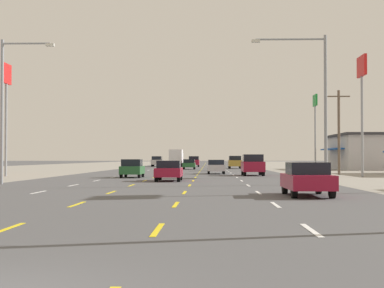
% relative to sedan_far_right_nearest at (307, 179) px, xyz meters
% --- Properties ---
extents(ground_plane, '(572.00, 572.00, 0.00)m').
position_rel_sedan_far_right_nearest_xyz_m(ground_plane, '(-7.16, 46.46, -0.76)').
color(ground_plane, '#4C4C4F').
extents(lane_markings, '(10.64, 227.60, 0.01)m').
position_rel_sedan_far_right_nearest_xyz_m(lane_markings, '(-7.16, 84.96, -0.75)').
color(lane_markings, white).
rests_on(lane_markings, ground).
extents(signal_span_wire, '(26.30, 0.53, 8.98)m').
position_rel_sedan_far_right_nearest_xyz_m(signal_span_wire, '(-7.35, -11.06, 4.73)').
color(signal_span_wire, brown).
rests_on(signal_span_wire, ground).
extents(sedan_far_right_nearest, '(1.80, 4.50, 1.46)m').
position_rel_sedan_far_right_nearest_xyz_m(sedan_far_right_nearest, '(0.00, 0.00, 0.00)').
color(sedan_far_right_nearest, maroon).
rests_on(sedan_far_right_nearest, ground).
extents(sedan_center_turn_near, '(1.80, 4.50, 1.46)m').
position_rel_sedan_far_right_nearest_xyz_m(sedan_center_turn_near, '(-7.12, 16.98, 0.00)').
color(sedan_center_turn_near, maroon).
rests_on(sedan_center_turn_near, ground).
extents(hatchback_inner_left_mid, '(1.72, 3.90, 1.54)m').
position_rel_sedan_far_right_nearest_xyz_m(hatchback_inner_left_mid, '(-10.73, 24.62, 0.03)').
color(hatchback_inner_left_mid, '#235B2D').
rests_on(hatchback_inner_left_mid, ground).
extents(suv_far_right_midfar, '(1.98, 4.90, 1.98)m').
position_rel_sedan_far_right_nearest_xyz_m(suv_far_right_midfar, '(-0.16, 30.98, 0.27)').
color(suv_far_right_midfar, maroon).
rests_on(suv_far_right_midfar, ground).
extents(sedan_inner_right_far, '(1.80, 4.50, 1.46)m').
position_rel_sedan_far_right_nearest_xyz_m(sedan_inner_right_far, '(-3.54, 36.86, 0.00)').
color(sedan_inner_right_far, silver).
rests_on(sedan_inner_right_far, ground).
extents(sedan_center_turn_farther, '(1.80, 4.50, 1.46)m').
position_rel_sedan_far_right_nearest_xyz_m(sedan_center_turn_farther, '(-7.20, 62.34, 0.00)').
color(sedan_center_turn_farther, '#235B2D').
rests_on(sedan_center_turn_farther, ground).
extents(suv_far_right_farthest, '(1.98, 4.90, 1.98)m').
position_rel_sedan_far_right_nearest_xyz_m(suv_far_right_farthest, '(-0.29, 68.27, 0.27)').
color(suv_far_right_farthest, '#B28C33').
rests_on(suv_far_right_farthest, ground).
extents(suv_center_turn_distant_a, '(1.98, 4.90, 1.98)m').
position_rel_sedan_far_right_nearest_xyz_m(suv_center_turn_distant_a, '(-7.13, 87.13, 0.27)').
color(suv_center_turn_distant_a, maroon).
rests_on(suv_center_turn_distant_a, ground).
extents(box_truck_inner_left_distant_b, '(2.40, 7.20, 3.23)m').
position_rel_sedan_far_right_nearest_xyz_m(box_truck_inner_left_distant_b, '(-10.55, 89.10, 1.08)').
color(box_truck_inner_left_distant_b, silver).
rests_on(box_truck_inner_left_distant_b, ground).
extents(suv_far_left_distant_c, '(1.98, 4.90, 1.98)m').
position_rel_sedan_far_right_nearest_xyz_m(suv_far_left_distant_c, '(-14.38, 91.03, 0.27)').
color(suv_far_left_distant_c, silver).
rests_on(suv_far_left_distant_c, ground).
extents(storefront_right_row_2, '(14.45, 15.24, 5.05)m').
position_rel_sedan_far_right_nearest_xyz_m(storefront_right_row_2, '(20.35, 61.17, 1.78)').
color(storefront_right_row_2, '#B2B2B7').
rests_on(storefront_right_row_2, ground).
extents(pole_sign_left_row_1, '(0.24, 2.18, 10.13)m').
position_rel_sedan_far_right_nearest_xyz_m(pole_sign_left_row_1, '(-22.47, 27.54, 6.96)').
color(pole_sign_left_row_1, gray).
rests_on(pole_sign_left_row_1, ground).
extents(pole_sign_right_row_1, '(0.24, 2.70, 10.56)m').
position_rel_sedan_far_right_nearest_xyz_m(pole_sign_right_row_1, '(9.08, 26.89, 7.50)').
color(pole_sign_right_row_1, gray).
rests_on(pole_sign_right_row_1, ground).
extents(pole_sign_right_row_2, '(0.24, 2.43, 10.19)m').
position_rel_sedan_far_right_nearest_xyz_m(pole_sign_right_row_2, '(10.02, 55.92, 7.05)').
color(pole_sign_right_row_2, gray).
rests_on(pole_sign_right_row_2, ground).
extents(streetlight_left_row_0, '(3.40, 0.26, 9.13)m').
position_rel_sedan_far_right_nearest_xyz_m(streetlight_left_row_0, '(-16.98, 11.46, 4.48)').
color(streetlight_left_row_0, gray).
rests_on(streetlight_left_row_0, ground).
extents(streetlight_right_row_0, '(4.68, 0.26, 9.30)m').
position_rel_sedan_far_right_nearest_xyz_m(streetlight_right_row_0, '(2.47, 11.46, 4.72)').
color(streetlight_right_row_0, gray).
rests_on(streetlight_right_row_0, ground).
extents(utility_pole_right_row_1, '(2.20, 0.26, 8.30)m').
position_rel_sedan_far_right_nearest_xyz_m(utility_pole_right_row_1, '(8.47, 33.54, 3.58)').
color(utility_pole_right_row_1, brown).
rests_on(utility_pole_right_row_1, ground).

